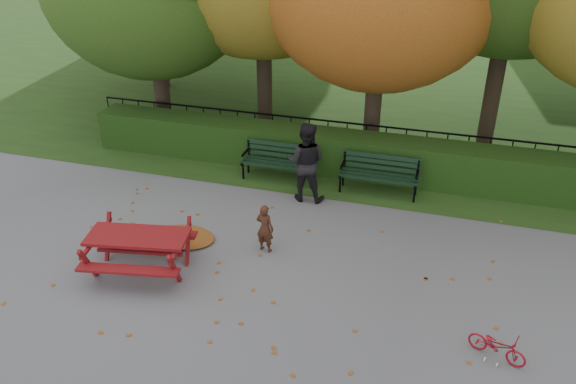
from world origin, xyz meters
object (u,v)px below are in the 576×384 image
(bench_right, at_px, (379,172))
(child, at_px, (265,228))
(picnic_table, at_px, (138,243))
(adult, at_px, (306,162))
(bicycle, at_px, (497,346))
(bench_left, at_px, (280,159))

(bench_right, height_order, child, child)
(picnic_table, xyz_separation_m, child, (1.97, 1.28, -0.10))
(child, height_order, adult, adult)
(bicycle, bearing_deg, child, 89.38)
(bench_left, distance_m, bench_right, 2.40)
(adult, bearing_deg, bicycle, 132.88)
(bench_left, xyz_separation_m, child, (0.66, -3.06, -0.02))
(child, xyz_separation_m, bicycle, (4.24, -1.72, -0.27))
(adult, bearing_deg, bench_right, -155.20)
(bench_left, xyz_separation_m, adult, (0.86, -0.80, 0.40))
(bench_left, height_order, adult, adult)
(bench_right, distance_m, adult, 1.78)
(picnic_table, relative_size, bicycle, 2.33)
(bench_left, relative_size, picnic_table, 0.88)
(bench_left, height_order, bicycle, bench_left)
(picnic_table, distance_m, child, 2.36)
(bench_left, height_order, picnic_table, bench_left)
(picnic_table, height_order, bicycle, picnic_table)
(bench_right, height_order, picnic_table, bench_right)
(bench_left, bearing_deg, child, -77.80)
(bench_left, relative_size, bicycle, 2.06)
(bench_left, bearing_deg, adult, -43.12)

